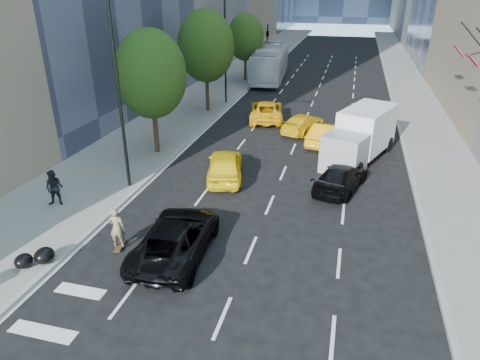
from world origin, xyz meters
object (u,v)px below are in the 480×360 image
(black_sedan_lincoln, at_px, (176,238))
(black_sedan_mercedes, at_px, (341,178))
(skateboarder, at_px, (117,230))
(city_bus, at_px, (270,63))
(box_truck, at_px, (361,135))

(black_sedan_lincoln, distance_m, black_sedan_mercedes, 9.70)
(skateboarder, distance_m, black_sedan_lincoln, 2.43)
(skateboarder, distance_m, black_sedan_mercedes, 11.52)
(city_bus, relative_size, box_truck, 1.93)
(black_sedan_mercedes, xyz_separation_m, city_bus, (-9.00, 27.22, 1.14))
(black_sedan_lincoln, height_order, box_truck, box_truck)
(skateboarder, xyz_separation_m, black_sedan_mercedes, (8.40, 7.89, -0.19))
(black_sedan_mercedes, xyz_separation_m, box_truck, (0.90, 4.64, 0.88))
(skateboarder, bearing_deg, city_bus, -101.15)
(black_sedan_mercedes, relative_size, box_truck, 0.68)
(skateboarder, height_order, black_sedan_lincoln, skateboarder)
(black_sedan_lincoln, distance_m, box_truck, 14.09)
(city_bus, distance_m, box_truck, 24.66)
(black_sedan_mercedes, height_order, box_truck, box_truck)
(city_bus, bearing_deg, skateboarder, -93.80)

